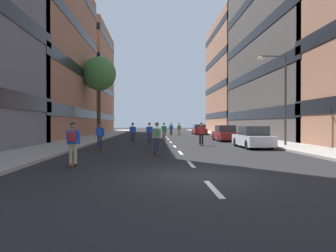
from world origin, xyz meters
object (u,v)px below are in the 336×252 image
(street_tree_near, at_px, (99,74))
(skater_3, at_px, (133,132))
(parked_car_mid, at_px, (225,134))
(skater_4, at_px, (171,128))
(skater_6, at_px, (100,135))
(skater_7, at_px, (73,141))
(skater_5, at_px, (149,132))
(streetlamp_right, at_px, (281,90))
(skater_8, at_px, (201,133))
(skater_0, at_px, (157,136))
(parked_car_near, at_px, (199,130))
(parked_car_far, at_px, (253,138))
(skater_2, at_px, (164,131))
(skater_1, at_px, (179,128))

(street_tree_near, xyz_separation_m, skater_3, (4.97, -12.56, -6.81))
(parked_car_mid, bearing_deg, skater_4, 106.79)
(skater_6, xyz_separation_m, skater_7, (0.17, -7.41, 0.03))
(skater_5, bearing_deg, parked_car_mid, 30.01)
(streetlamp_right, relative_size, skater_8, 3.65)
(streetlamp_right, bearing_deg, skater_7, -142.99)
(skater_3, xyz_separation_m, skater_5, (1.43, -0.79, 0.00))
(skater_0, bearing_deg, parked_car_near, 77.15)
(parked_car_far, relative_size, street_tree_near, 0.45)
(parked_car_far, xyz_separation_m, skater_7, (-10.18, -8.74, 0.32))
(parked_car_far, bearing_deg, skater_5, 149.69)
(parked_car_near, xyz_separation_m, skater_4, (-4.39, -2.36, 0.32))
(parked_car_mid, xyz_separation_m, parked_car_far, (0.00, -8.43, 0.00))
(street_tree_near, bearing_deg, skater_3, -68.41)
(streetlamp_right, distance_m, skater_4, 23.53)
(street_tree_near, relative_size, streetlamp_right, 1.51)
(skater_2, height_order, skater_8, same)
(street_tree_near, bearing_deg, parked_car_mid, -33.87)
(parked_car_near, xyz_separation_m, skater_6, (-10.36, -26.67, 0.29))
(skater_2, distance_m, skater_4, 13.82)
(parked_car_near, bearing_deg, skater_6, -111.22)
(skater_2, xyz_separation_m, skater_4, (1.50, 13.74, 0.03))
(parked_car_far, xyz_separation_m, skater_2, (-5.89, 9.24, 0.29))
(street_tree_near, xyz_separation_m, skater_1, (10.19, 2.96, -6.78))
(parked_car_far, relative_size, skater_1, 2.47)
(parked_car_far, distance_m, skater_1, 20.84)
(parked_car_near, height_order, skater_8, skater_8)
(streetlamp_right, bearing_deg, parked_car_near, 95.13)
(skater_3, relative_size, skater_7, 1.00)
(parked_car_mid, height_order, street_tree_near, street_tree_near)
(parked_car_near, distance_m, skater_3, 22.08)
(parked_car_near, height_order, street_tree_near, street_tree_near)
(parked_car_far, bearing_deg, parked_car_near, 90.00)
(skater_2, height_order, skater_6, same)
(streetlamp_right, relative_size, skater_6, 3.65)
(skater_5, distance_m, skater_8, 4.41)
(streetlamp_right, bearing_deg, skater_3, 157.88)
(street_tree_near, relative_size, skater_2, 5.51)
(streetlamp_right, xyz_separation_m, skater_5, (-9.47, 3.64, -3.15))
(skater_6, bearing_deg, skater_5, 60.91)
(skater_4, relative_size, skater_8, 1.00)
(parked_car_mid, bearing_deg, streetlamp_right, -74.18)
(skater_8, bearing_deg, skater_2, 111.13)
(skater_3, bearing_deg, streetlamp_right, -22.12)
(parked_car_far, relative_size, skater_4, 2.47)
(skater_0, relative_size, skater_6, 1.00)
(skater_4, distance_m, skater_8, 20.61)
(skater_7, distance_m, skater_8, 13.12)
(skater_4, xyz_separation_m, skater_8, (1.14, -20.58, -0.03))
(skater_4, bearing_deg, skater_7, -100.35)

